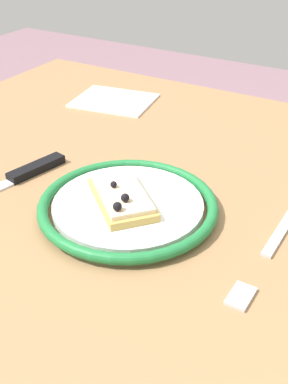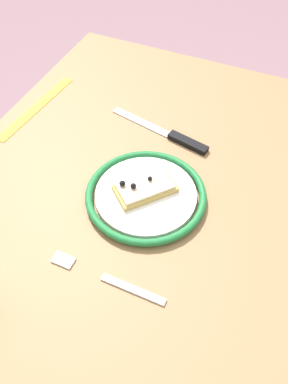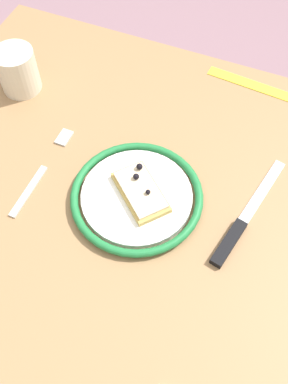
{
  "view_description": "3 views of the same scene",
  "coord_description": "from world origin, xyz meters",
  "px_view_note": "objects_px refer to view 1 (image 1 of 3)",
  "views": [
    {
      "loc": [
        -0.29,
        0.48,
        1.11
      ],
      "look_at": [
        -0.04,
        0.04,
        0.8
      ],
      "focal_mm": 46.47,
      "sensor_mm": 36.0,
      "label": 1
    },
    {
      "loc": [
        -0.45,
        -0.15,
        1.36
      ],
      "look_at": [
        -0.02,
        0.04,
        0.79
      ],
      "focal_mm": 38.28,
      "sensor_mm": 36.0,
      "label": 2
    },
    {
      "loc": [
        0.15,
        -0.32,
        1.41
      ],
      "look_at": [
        -0.0,
        0.05,
        0.78
      ],
      "focal_mm": 41.44,
      "sensor_mm": 36.0,
      "label": 3
    }
  ],
  "objects_px": {
    "plate": "(128,206)",
    "pizza_slice_near": "(122,197)",
    "knife": "(17,177)",
    "napkin": "(114,101)",
    "fork": "(268,253)",
    "dining_table": "(136,259)"
  },
  "relations": [
    {
      "from": "dining_table",
      "to": "napkin",
      "type": "height_order",
      "value": "napkin"
    },
    {
      "from": "plate",
      "to": "pizza_slice_near",
      "type": "height_order",
      "value": "pizza_slice_near"
    },
    {
      "from": "dining_table",
      "to": "plate",
      "type": "bearing_deg",
      "value": 107.86
    },
    {
      "from": "knife",
      "to": "fork",
      "type": "relative_size",
      "value": 1.19
    },
    {
      "from": "pizza_slice_near",
      "to": "napkin",
      "type": "relative_size",
      "value": 0.86
    },
    {
      "from": "dining_table",
      "to": "fork",
      "type": "xyz_separation_m",
      "value": [
        -0.19,
        0.03,
        0.11
      ]
    },
    {
      "from": "pizza_slice_near",
      "to": "knife",
      "type": "distance_m",
      "value": 0.17
    },
    {
      "from": "pizza_slice_near",
      "to": "fork",
      "type": "bearing_deg",
      "value": -176.04
    },
    {
      "from": "fork",
      "to": "dining_table",
      "type": "bearing_deg",
      "value": -9.3
    },
    {
      "from": "pizza_slice_near",
      "to": "fork",
      "type": "relative_size",
      "value": 0.61
    },
    {
      "from": "plate",
      "to": "napkin",
      "type": "bearing_deg",
      "value": -53.94
    },
    {
      "from": "plate",
      "to": "fork",
      "type": "relative_size",
      "value": 1.12
    },
    {
      "from": "plate",
      "to": "knife",
      "type": "distance_m",
      "value": 0.18
    },
    {
      "from": "pizza_slice_near",
      "to": "knife",
      "type": "xyz_separation_m",
      "value": [
        0.17,
        0.01,
        -0.02
      ]
    },
    {
      "from": "fork",
      "to": "napkin",
      "type": "relative_size",
      "value": 1.4
    },
    {
      "from": "dining_table",
      "to": "fork",
      "type": "distance_m",
      "value": 0.22
    },
    {
      "from": "pizza_slice_near",
      "to": "fork",
      "type": "height_order",
      "value": "pizza_slice_near"
    },
    {
      "from": "plate",
      "to": "knife",
      "type": "relative_size",
      "value": 0.94
    },
    {
      "from": "dining_table",
      "to": "pizza_slice_near",
      "type": "distance_m",
      "value": 0.14
    },
    {
      "from": "knife",
      "to": "plate",
      "type": "bearing_deg",
      "value": -176.82
    },
    {
      "from": "pizza_slice_near",
      "to": "knife",
      "type": "relative_size",
      "value": 0.51
    },
    {
      "from": "plate",
      "to": "napkin",
      "type": "relative_size",
      "value": 1.57
    }
  ]
}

